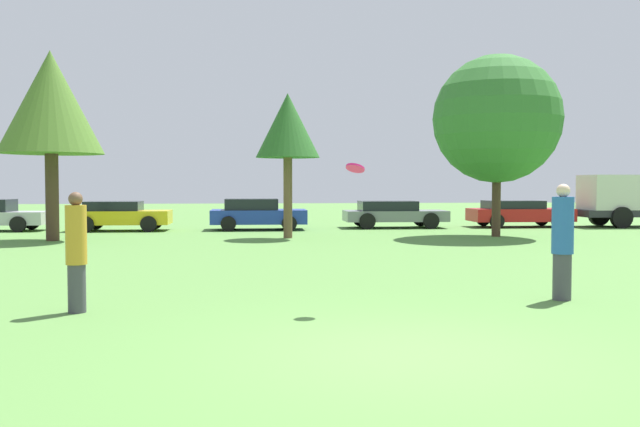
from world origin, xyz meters
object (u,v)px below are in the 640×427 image
(frisbee, at_px, (355,168))
(tree_1, at_px, (288,127))
(person_thrower, at_px, (76,251))
(tree_2, at_px, (497,119))
(parked_car_red, at_px, (518,213))
(parked_car_grey, at_px, (393,213))
(parked_car_blue, at_px, (257,214))
(parked_car_yellow, at_px, (120,215))
(person_catcher, at_px, (563,241))
(tree_0, at_px, (51,103))

(frisbee, bearing_deg, tree_1, 90.58)
(person_thrower, relative_size, frisbee, 5.69)
(tree_1, relative_size, tree_2, 0.78)
(frisbee, height_order, parked_car_red, frisbee)
(person_thrower, distance_m, parked_car_grey, 20.88)
(tree_2, bearing_deg, parked_car_red, 60.54)
(person_thrower, height_order, parked_car_red, person_thrower)
(frisbee, relative_size, parked_car_blue, 0.08)
(frisbee, xyz_separation_m, parked_car_blue, (-1.13, 18.41, -1.46))
(tree_1, height_order, parked_car_yellow, tree_1)
(parked_car_yellow, relative_size, parked_car_red, 0.89)
(person_catcher, distance_m, tree_1, 14.22)
(parked_car_blue, xyz_separation_m, parked_car_grey, (5.84, 0.65, -0.04))
(tree_0, height_order, parked_car_grey, tree_0)
(tree_1, distance_m, parked_car_blue, 5.64)
(person_catcher, distance_m, parked_car_blue, 18.57)
(person_thrower, relative_size, parked_car_red, 0.40)
(tree_1, relative_size, parked_car_grey, 1.15)
(frisbee, relative_size, tree_0, 0.05)
(tree_1, bearing_deg, person_thrower, -106.10)
(parked_car_grey, bearing_deg, parked_car_yellow, -175.39)
(frisbee, height_order, parked_car_yellow, frisbee)
(frisbee, distance_m, tree_1, 13.97)
(person_thrower, xyz_separation_m, tree_1, (3.96, 13.73, 2.95))
(parked_car_grey, height_order, parked_car_red, parked_car_red)
(tree_0, distance_m, parked_car_yellow, 6.30)
(parked_car_yellow, bearing_deg, tree_2, -17.20)
(person_thrower, height_order, person_catcher, person_catcher)
(person_thrower, xyz_separation_m, parked_car_grey, (8.81, 18.93, -0.27))
(parked_car_blue, bearing_deg, tree_1, -76.74)
(tree_1, bearing_deg, parked_car_red, 26.32)
(person_thrower, xyz_separation_m, person_catcher, (7.57, 0.29, 0.05))
(person_thrower, bearing_deg, parked_car_grey, 62.89)
(tree_1, bearing_deg, person_catcher, -74.96)
(tree_0, bearing_deg, parked_car_yellow, 74.14)
(tree_2, bearing_deg, person_thrower, -129.97)
(frisbee, bearing_deg, parked_car_grey, 76.15)
(tree_0, height_order, parked_car_yellow, tree_0)
(tree_1, distance_m, parked_car_red, 12.08)
(tree_0, xyz_separation_m, parked_car_yellow, (1.35, 4.76, -3.90))
(tree_1, xyz_separation_m, tree_2, (7.46, -0.09, 0.34))
(person_thrower, xyz_separation_m, parked_car_blue, (2.97, 18.28, -0.24))
(person_thrower, relative_size, parked_car_grey, 0.40)
(tree_2, relative_size, parked_car_grey, 1.48)
(parked_car_grey, bearing_deg, tree_1, -131.98)
(tree_0, bearing_deg, tree_2, 0.69)
(parked_car_red, bearing_deg, tree_0, -162.46)
(parked_car_grey, bearing_deg, parked_car_red, 0.50)
(person_catcher, height_order, tree_1, tree_1)
(parked_car_red, bearing_deg, person_thrower, -126.36)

